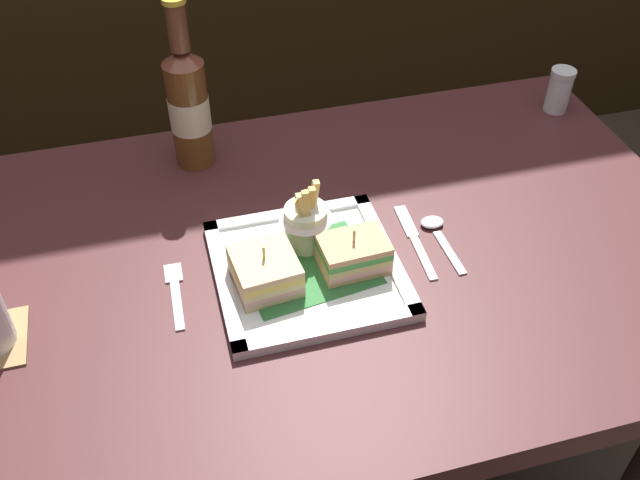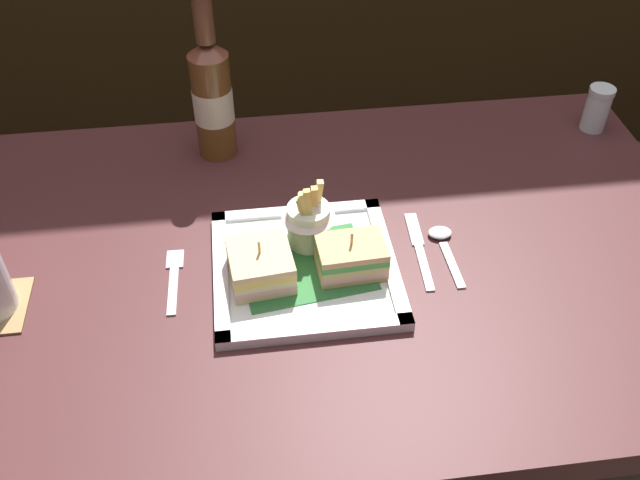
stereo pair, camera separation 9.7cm
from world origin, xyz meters
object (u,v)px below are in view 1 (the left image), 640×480
sandwich_half_left (265,271)px  beer_bottle (188,104)px  sandwich_half_right (353,254)px  salt_shaker (559,93)px  square_plate (307,269)px  fork (176,291)px  dining_table (331,319)px  spoon (436,230)px  fries_cup (306,219)px  knife (414,238)px

sandwich_half_left → beer_bottle: (-0.05, 0.32, 0.07)m
sandwich_half_right → salt_shaker: (0.48, 0.31, 0.00)m
square_plate → fork: 0.18m
dining_table → salt_shaker: bearing=27.0°
spoon → salt_shaker: salt_shaker is taller
fries_cup → salt_shaker: (0.53, 0.24, -0.02)m
beer_bottle → knife: beer_bottle is taller
spoon → sandwich_half_right: bearing=-162.0°
sandwich_half_right → knife: 0.12m
spoon → sandwich_half_left: bearing=-170.0°
square_plate → knife: 0.17m
fork → sandwich_half_right: bearing=-6.2°
beer_bottle → fries_cup: bearing=-64.3°
dining_table → salt_shaker: 0.59m
fork → salt_shaker: bearing=21.0°
sandwich_half_left → knife: (0.23, 0.04, -0.03)m
fries_cup → square_plate: bearing=-102.8°
fries_cup → sandwich_half_right: bearing=-51.6°
fries_cup → fork: (-0.19, -0.04, -0.05)m
knife → spoon: bearing=6.9°
dining_table → beer_bottle: 0.41m
dining_table → knife: size_ratio=6.91×
dining_table → square_plate: square_plate is taller
sandwich_half_left → beer_bottle: bearing=99.1°
fries_cup → dining_table: bearing=-18.3°
fork → salt_shaker: size_ratio=1.55×
beer_bottle → fork: size_ratio=2.26×
fries_cup → salt_shaker: bearing=24.4°
beer_bottle → fork: (-0.07, -0.29, -0.11)m
dining_table → square_plate: 0.17m
knife → salt_shaker: 0.46m
sandwich_half_left → fries_cup: size_ratio=0.91×
sandwich_half_right → fork: bearing=173.8°
dining_table → sandwich_half_right: bearing=-74.0°
sandwich_half_left → spoon: sandwich_half_left is taller
fries_cup → spoon: (0.19, -0.02, -0.05)m
dining_table → fork: (-0.23, -0.03, 0.15)m
knife → salt_shaker: size_ratio=2.02×
sandwich_half_left → salt_shaker: (0.61, 0.31, 0.00)m
fries_cup → spoon: 0.20m
spoon → salt_shaker: size_ratio=1.54×
knife → spoon: (0.04, 0.00, 0.00)m
sandwich_half_right → fries_cup: 0.08m
dining_table → fork: fork is taller
dining_table → sandwich_half_right: size_ratio=11.83×
dining_table → beer_bottle: beer_bottle is taller
fries_cup → beer_bottle: beer_bottle is taller
dining_table → fries_cup: bearing=161.7°
fries_cup → fork: bearing=-169.2°
fork → knife: bearing=2.6°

